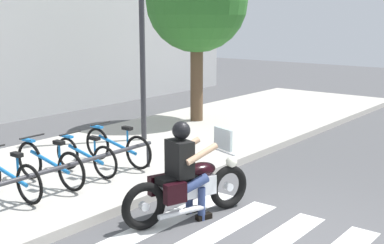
{
  "coord_description": "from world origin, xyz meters",
  "views": [
    {
      "loc": [
        -5.65,
        -3.05,
        2.91
      ],
      "look_at": [
        0.9,
        2.12,
        1.18
      ],
      "focal_mm": 48.43,
      "sensor_mm": 36.0,
      "label": 1
    }
  ],
  "objects_px": {
    "bicycle_4": "(50,164)",
    "bike_rack": "(29,178)",
    "motorcycle": "(189,187)",
    "bicycle_3": "(8,176)",
    "bicycle_5": "(86,156)",
    "street_lamp": "(142,18)",
    "rider": "(185,163)",
    "tree_near_rack": "(197,2)",
    "bicycle_6": "(117,147)"
  },
  "relations": [
    {
      "from": "rider",
      "to": "bike_rack",
      "type": "bearing_deg",
      "value": 124.29
    },
    {
      "from": "motorcycle",
      "to": "tree_near_rack",
      "type": "relative_size",
      "value": 0.46
    },
    {
      "from": "tree_near_rack",
      "to": "bike_rack",
      "type": "bearing_deg",
      "value": -163.28
    },
    {
      "from": "bicycle_5",
      "to": "street_lamp",
      "type": "xyz_separation_m",
      "value": [
        2.54,
        1.01,
        2.36
      ]
    },
    {
      "from": "bicycle_4",
      "to": "bicycle_5",
      "type": "bearing_deg",
      "value": 0.08
    },
    {
      "from": "bike_rack",
      "to": "bicycle_5",
      "type": "bearing_deg",
      "value": 20.02
    },
    {
      "from": "motorcycle",
      "to": "bicycle_3",
      "type": "xyz_separation_m",
      "value": [
        -1.36,
        2.46,
        0.02
      ]
    },
    {
      "from": "bicycle_4",
      "to": "bike_rack",
      "type": "height_order",
      "value": "bicycle_4"
    },
    {
      "from": "bicycle_4",
      "to": "bicycle_5",
      "type": "relative_size",
      "value": 1.11
    },
    {
      "from": "bicycle_4",
      "to": "bicycle_5",
      "type": "xyz_separation_m",
      "value": [
        0.76,
        0.0,
        -0.03
      ]
    },
    {
      "from": "rider",
      "to": "bicycle_6",
      "type": "xyz_separation_m",
      "value": [
        1.0,
        2.44,
        -0.34
      ]
    },
    {
      "from": "street_lamp",
      "to": "motorcycle",
      "type": "bearing_deg",
      "value": -127.99
    },
    {
      "from": "motorcycle",
      "to": "bicycle_4",
      "type": "xyz_separation_m",
      "value": [
        -0.59,
        2.46,
        0.04
      ]
    },
    {
      "from": "bicycle_3",
      "to": "bicycle_4",
      "type": "distance_m",
      "value": 0.76
    },
    {
      "from": "bicycle_5",
      "to": "bicycle_6",
      "type": "distance_m",
      "value": 0.76
    },
    {
      "from": "tree_near_rack",
      "to": "street_lamp",
      "type": "bearing_deg",
      "value": -170.77
    },
    {
      "from": "bicycle_3",
      "to": "tree_near_rack",
      "type": "bearing_deg",
      "value": 12.16
    },
    {
      "from": "motorcycle",
      "to": "bicycle_6",
      "type": "relative_size",
      "value": 1.22
    },
    {
      "from": "bicycle_6",
      "to": "tree_near_rack",
      "type": "height_order",
      "value": "tree_near_rack"
    },
    {
      "from": "bicycle_4",
      "to": "bicycle_3",
      "type": "bearing_deg",
      "value": 179.96
    },
    {
      "from": "bicycle_6",
      "to": "bike_rack",
      "type": "xyz_separation_m",
      "value": [
        -2.28,
        -0.55,
        0.08
      ]
    },
    {
      "from": "motorcycle",
      "to": "bicycle_5",
      "type": "xyz_separation_m",
      "value": [
        0.17,
        2.46,
        0.01
      ]
    },
    {
      "from": "street_lamp",
      "to": "bicycle_6",
      "type": "bearing_deg",
      "value": -150.55
    },
    {
      "from": "rider",
      "to": "bicycle_5",
      "type": "distance_m",
      "value": 2.48
    },
    {
      "from": "bicycle_4",
      "to": "motorcycle",
      "type": "bearing_deg",
      "value": -76.44
    },
    {
      "from": "motorcycle",
      "to": "bicycle_3",
      "type": "distance_m",
      "value": 2.81
    },
    {
      "from": "bicycle_3",
      "to": "street_lamp",
      "type": "distance_m",
      "value": 4.8
    },
    {
      "from": "motorcycle",
      "to": "bicycle_4",
      "type": "relative_size",
      "value": 1.2
    },
    {
      "from": "bicycle_5",
      "to": "street_lamp",
      "type": "relative_size",
      "value": 0.33
    },
    {
      "from": "rider",
      "to": "street_lamp",
      "type": "xyz_separation_m",
      "value": [
        2.78,
        3.44,
        2.0
      ]
    },
    {
      "from": "rider",
      "to": "bike_rack",
      "type": "distance_m",
      "value": 2.3
    },
    {
      "from": "rider",
      "to": "tree_near_rack",
      "type": "bearing_deg",
      "value": 36.25
    },
    {
      "from": "motorcycle",
      "to": "bicycle_4",
      "type": "distance_m",
      "value": 2.53
    },
    {
      "from": "bicycle_3",
      "to": "bike_rack",
      "type": "relative_size",
      "value": 0.32
    },
    {
      "from": "bicycle_5",
      "to": "tree_near_rack",
      "type": "xyz_separation_m",
      "value": [
        5.0,
        1.41,
        2.75
      ]
    },
    {
      "from": "motorcycle",
      "to": "bicycle_3",
      "type": "relative_size",
      "value": 1.25
    },
    {
      "from": "motorcycle",
      "to": "bike_rack",
      "type": "xyz_separation_m",
      "value": [
        -1.36,
        1.91,
        0.1
      ]
    },
    {
      "from": "bicycle_3",
      "to": "bicycle_6",
      "type": "relative_size",
      "value": 0.97
    },
    {
      "from": "tree_near_rack",
      "to": "bicycle_5",
      "type": "bearing_deg",
      "value": -164.31
    },
    {
      "from": "motorcycle",
      "to": "tree_near_rack",
      "type": "xyz_separation_m",
      "value": [
        5.17,
        3.87,
        2.76
      ]
    },
    {
      "from": "bicycle_5",
      "to": "street_lamp",
      "type": "distance_m",
      "value": 3.61
    },
    {
      "from": "motorcycle",
      "to": "rider",
      "type": "bearing_deg",
      "value": 159.83
    },
    {
      "from": "rider",
      "to": "tree_near_rack",
      "type": "relative_size",
      "value": 0.32
    },
    {
      "from": "rider",
      "to": "bicycle_6",
      "type": "relative_size",
      "value": 0.85
    },
    {
      "from": "tree_near_rack",
      "to": "motorcycle",
      "type": "bearing_deg",
      "value": -143.19
    },
    {
      "from": "bicycle_3",
      "to": "bicycle_6",
      "type": "height_order",
      "value": "bicycle_6"
    },
    {
      "from": "bicycle_4",
      "to": "street_lamp",
      "type": "height_order",
      "value": "street_lamp"
    },
    {
      "from": "bicycle_5",
      "to": "bicycle_3",
      "type": "bearing_deg",
      "value": -179.98
    },
    {
      "from": "bicycle_5",
      "to": "street_lamp",
      "type": "bearing_deg",
      "value": 21.57
    },
    {
      "from": "rider",
      "to": "bicycle_3",
      "type": "height_order",
      "value": "rider"
    }
  ]
}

